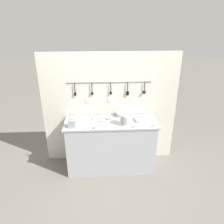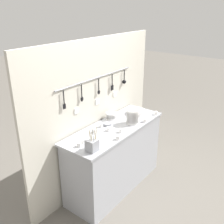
{
  "view_description": "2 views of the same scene",
  "coord_description": "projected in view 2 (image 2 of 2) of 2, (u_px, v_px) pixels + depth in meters",
  "views": [
    {
      "loc": [
        -0.15,
        -3.19,
        2.52
      ],
      "look_at": [
        0.02,
        0.0,
        1.08
      ],
      "focal_mm": 35.0,
      "sensor_mm": 36.0,
      "label": 1
    },
    {
      "loc": [
        -2.41,
        -1.77,
        2.36
      ],
      "look_at": [
        -0.07,
        -0.01,
        1.13
      ],
      "focal_mm": 42.0,
      "sensor_mm": 36.0,
      "label": 2
    }
  ],
  "objects": [
    {
      "name": "cup_front_left",
      "position": [
        145.0,
        120.0,
        3.44
      ],
      "size": [
        0.05,
        0.05,
        0.05
      ],
      "color": "white",
      "rests_on": "counter"
    },
    {
      "name": "plate_stack",
      "position": [
        136.0,
        112.0,
        3.69
      ],
      "size": [
        0.25,
        0.25,
        0.06
      ],
      "color": "white",
      "rests_on": "counter"
    },
    {
      "name": "bowl_stack_tall_left",
      "position": [
        133.0,
        117.0,
        3.37
      ],
      "size": [
        0.16,
        0.16,
        0.19
      ],
      "color": "white",
      "rests_on": "counter"
    },
    {
      "name": "cup_front_right",
      "position": [
        121.0,
        131.0,
        3.16
      ],
      "size": [
        0.05,
        0.05,
        0.05
      ],
      "color": "white",
      "rests_on": "counter"
    },
    {
      "name": "cup_back_left",
      "position": [
        101.0,
        125.0,
        3.3
      ],
      "size": [
        0.05,
        0.05,
        0.05
      ],
      "color": "white",
      "rests_on": "counter"
    },
    {
      "name": "cup_beside_plates",
      "position": [
        156.0,
        113.0,
        3.66
      ],
      "size": [
        0.05,
        0.05,
        0.05
      ],
      "color": "white",
      "rests_on": "counter"
    },
    {
      "name": "cup_centre",
      "position": [
        108.0,
        129.0,
        3.2
      ],
      "size": [
        0.05,
        0.05,
        0.05
      ],
      "color": "white",
      "rests_on": "counter"
    },
    {
      "name": "cup_back_right",
      "position": [
        83.0,
        141.0,
        2.91
      ],
      "size": [
        0.05,
        0.05,
        0.05
      ],
      "color": "white",
      "rests_on": "counter"
    },
    {
      "name": "ground_plane",
      "position": [
        114.0,
        185.0,
        3.67
      ],
      "size": [
        20.0,
        20.0,
        0.0
      ],
      "primitive_type": "plane",
      "color": "#666059"
    },
    {
      "name": "cup_mid_row",
      "position": [
        118.0,
        138.0,
        3.0
      ],
      "size": [
        0.05,
        0.05,
        0.05
      ],
      "color": "white",
      "rests_on": "counter"
    },
    {
      "name": "bowl_stack_wide_centre",
      "position": [
        111.0,
        116.0,
        3.52
      ],
      "size": [
        0.14,
        0.14,
        0.09
      ],
      "color": "white",
      "rests_on": "counter"
    },
    {
      "name": "steel_mixing_bowl",
      "position": [
        107.0,
        124.0,
        3.35
      ],
      "size": [
        0.11,
        0.11,
        0.03
      ],
      "color": "#93969E",
      "rests_on": "counter"
    },
    {
      "name": "cup_by_caddy",
      "position": [
        94.0,
        131.0,
        3.15
      ],
      "size": [
        0.05,
        0.05,
        0.05
      ],
      "color": "white",
      "rests_on": "counter"
    },
    {
      "name": "cup_edge_near",
      "position": [
        79.0,
        145.0,
        2.85
      ],
      "size": [
        0.05,
        0.05,
        0.05
      ],
      "color": "white",
      "rests_on": "counter"
    },
    {
      "name": "back_wall",
      "position": [
        96.0,
        115.0,
        3.45
      ],
      "size": [
        2.33,
        0.09,
        1.98
      ],
      "color": "beige",
      "rests_on": "ground"
    },
    {
      "name": "cutlery_caddy",
      "position": [
        92.0,
        145.0,
        2.75
      ],
      "size": [
        0.11,
        0.11,
        0.28
      ],
      "color": "#93969E",
      "rests_on": "counter"
    },
    {
      "name": "counter",
      "position": [
        115.0,
        157.0,
        3.49
      ],
      "size": [
        1.53,
        0.54,
        0.91
      ],
      "color": "#9EA0A8",
      "rests_on": "ground"
    }
  ]
}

